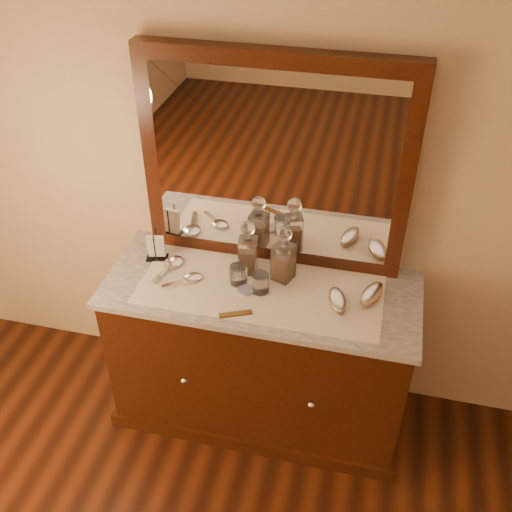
% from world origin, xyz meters
% --- Properties ---
extents(dresser_cabinet, '(1.40, 0.55, 0.82)m').
position_xyz_m(dresser_cabinet, '(0.00, 1.96, 0.41)').
color(dresser_cabinet, black).
rests_on(dresser_cabinet, floor).
extents(dresser_plinth, '(1.46, 0.59, 0.08)m').
position_xyz_m(dresser_plinth, '(0.00, 1.96, 0.04)').
color(dresser_plinth, black).
rests_on(dresser_plinth, floor).
extents(knob_left, '(0.04, 0.04, 0.04)m').
position_xyz_m(knob_left, '(-0.30, 1.67, 0.45)').
color(knob_left, silver).
rests_on(knob_left, dresser_cabinet).
extents(knob_right, '(0.04, 0.04, 0.04)m').
position_xyz_m(knob_right, '(0.30, 1.67, 0.45)').
color(knob_right, silver).
rests_on(knob_right, dresser_cabinet).
extents(marble_top, '(1.44, 0.59, 0.03)m').
position_xyz_m(marble_top, '(0.00, 1.96, 0.83)').
color(marble_top, silver).
rests_on(marble_top, dresser_cabinet).
extents(mirror_frame, '(1.20, 0.08, 1.00)m').
position_xyz_m(mirror_frame, '(0.00, 2.20, 1.35)').
color(mirror_frame, black).
rests_on(mirror_frame, marble_top).
extents(mirror_glass, '(1.06, 0.01, 0.86)m').
position_xyz_m(mirror_glass, '(0.00, 2.17, 1.35)').
color(mirror_glass, white).
rests_on(mirror_glass, marble_top).
extents(lace_runner, '(1.10, 0.45, 0.00)m').
position_xyz_m(lace_runner, '(0.00, 1.94, 0.85)').
color(lace_runner, white).
rests_on(lace_runner, marble_top).
extents(pin_dish, '(0.09, 0.09, 0.01)m').
position_xyz_m(pin_dish, '(-0.06, 1.91, 0.86)').
color(pin_dish, silver).
rests_on(pin_dish, lace_runner).
extents(comb, '(0.14, 0.08, 0.01)m').
position_xyz_m(comb, '(-0.06, 1.75, 0.86)').
color(comb, brown).
rests_on(comb, lace_runner).
extents(napkin_rack, '(0.11, 0.08, 0.15)m').
position_xyz_m(napkin_rack, '(-0.54, 2.05, 0.91)').
color(napkin_rack, black).
rests_on(napkin_rack, marble_top).
extents(decanter_left, '(0.09, 0.09, 0.28)m').
position_xyz_m(decanter_left, '(-0.09, 2.05, 0.96)').
color(decanter_left, brown).
rests_on(decanter_left, lace_runner).
extents(decanter_right, '(0.11, 0.11, 0.28)m').
position_xyz_m(decanter_right, '(0.08, 2.04, 0.96)').
color(decanter_right, brown).
rests_on(decanter_right, lace_runner).
extents(brush_near, '(0.12, 0.18, 0.05)m').
position_xyz_m(brush_near, '(0.35, 1.91, 0.88)').
color(brush_near, '#8E7057').
rests_on(brush_near, lace_runner).
extents(brush_far, '(0.13, 0.19, 0.05)m').
position_xyz_m(brush_far, '(0.49, 1.99, 0.88)').
color(brush_far, '#8E7057').
rests_on(brush_far, lace_runner).
extents(hand_mirror_outer, '(0.11, 0.23, 0.02)m').
position_xyz_m(hand_mirror_outer, '(-0.45, 2.00, 0.86)').
color(hand_mirror_outer, silver).
rests_on(hand_mirror_outer, lace_runner).
extents(hand_mirror_inner, '(0.19, 0.16, 0.02)m').
position_xyz_m(hand_mirror_inner, '(-0.33, 1.92, 0.86)').
color(hand_mirror_inner, silver).
rests_on(hand_mirror_inner, lace_runner).
extents(tumblers, '(0.19, 0.11, 0.09)m').
position_xyz_m(tumblers, '(-0.05, 1.94, 0.90)').
color(tumblers, white).
rests_on(tumblers, lace_runner).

